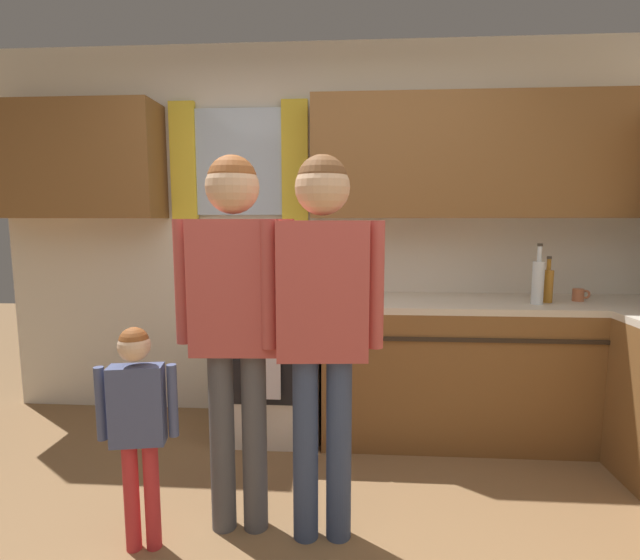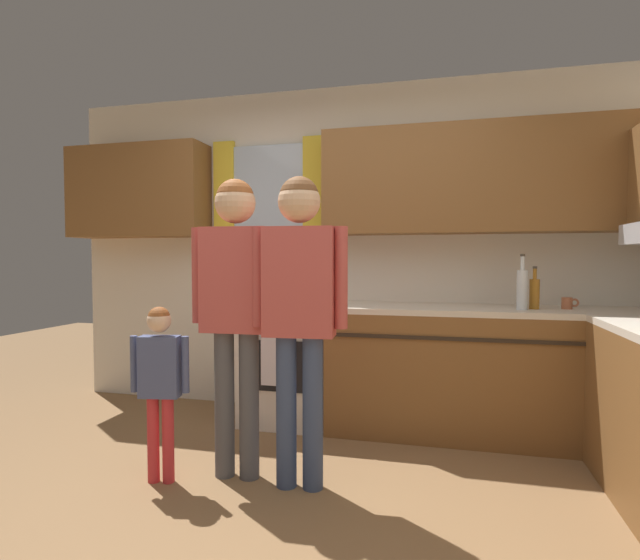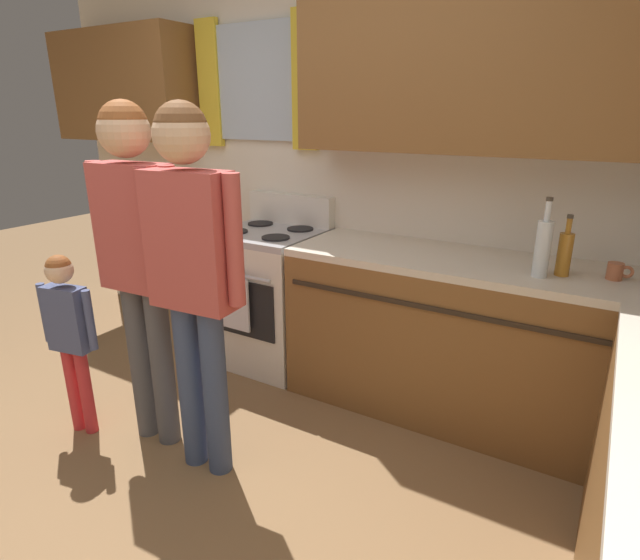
{
  "view_description": "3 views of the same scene",
  "coord_description": "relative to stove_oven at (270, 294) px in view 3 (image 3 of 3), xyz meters",
  "views": [
    {
      "loc": [
        0.22,
        -1.45,
        1.41
      ],
      "look_at": [
        0.07,
        0.77,
        1.12
      ],
      "focal_mm": 26.26,
      "sensor_mm": 36.0,
      "label": 1
    },
    {
      "loc": [
        0.84,
        -2.03,
        1.24
      ],
      "look_at": [
        0.12,
        0.83,
        1.11
      ],
      "focal_mm": 27.67,
      "sensor_mm": 36.0,
      "label": 2
    },
    {
      "loc": [
        1.6,
        -1.0,
        1.63
      ],
      "look_at": [
        0.52,
        0.82,
        0.92
      ],
      "focal_mm": 28.3,
      "sensor_mm": 36.0,
      "label": 3
    }
  ],
  "objects": [
    {
      "name": "bottle_tall_clear",
      "position": [
        1.64,
        -0.12,
        0.57
      ],
      "size": [
        0.07,
        0.07,
        0.37
      ],
      "color": "silver",
      "rests_on": "kitchen_counter_run"
    },
    {
      "name": "stove_oven",
      "position": [
        0.0,
        0.0,
        0.0
      ],
      "size": [
        0.64,
        0.67,
        1.1
      ],
      "color": "silver",
      "rests_on": "ground"
    },
    {
      "name": "small_child",
      "position": [
        -0.37,
        -1.19,
        0.14
      ],
      "size": [
        0.32,
        0.13,
        0.97
      ],
      "color": "red",
      "rests_on": "ground"
    },
    {
      "name": "back_wall_unit",
      "position": [
        0.36,
        0.27,
        1.05
      ],
      "size": [
        4.6,
        0.42,
        2.6
      ],
      "color": "silver",
      "rests_on": "ground"
    },
    {
      "name": "bottle_oil_amber",
      "position": [
        1.72,
        -0.05,
        0.54
      ],
      "size": [
        0.06,
        0.06,
        0.29
      ],
      "color": "#B27223",
      "rests_on": "kitchen_counter_run"
    },
    {
      "name": "kitchen_counter_run",
      "position": [
        1.79,
        -0.42,
        -0.02
      ],
      "size": [
        2.25,
        2.09,
        0.9
      ],
      "color": "brown",
      "rests_on": "ground"
    },
    {
      "name": "cup_terracotta",
      "position": [
        1.94,
        0.01,
        0.47
      ],
      "size": [
        0.11,
        0.07,
        0.08
      ],
      "color": "#B76642",
      "rests_on": "kitchen_counter_run"
    },
    {
      "name": "adult_in_plaid",
      "position": [
        0.39,
        -1.07,
        0.58
      ],
      "size": [
        0.52,
        0.23,
        1.67
      ],
      "color": "#38476B",
      "rests_on": "ground"
    },
    {
      "name": "ground_plane",
      "position": [
        0.29,
        -1.54,
        -0.47
      ],
      "size": [
        12.0,
        12.0,
        0.0
      ],
      "primitive_type": "plane",
      "color": "olive"
    },
    {
      "name": "adult_holding_child",
      "position": [
        0.01,
        -1.03,
        0.59
      ],
      "size": [
        0.52,
        0.23,
        1.68
      ],
      "color": "#4C4C51",
      "rests_on": "ground"
    }
  ]
}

